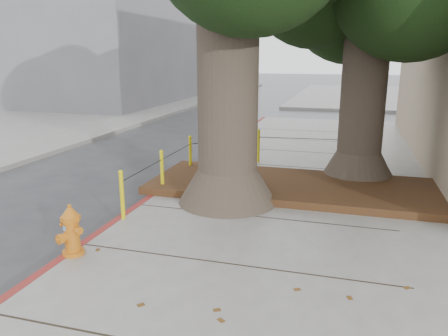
{
  "coord_description": "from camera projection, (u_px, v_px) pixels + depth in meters",
  "views": [
    {
      "loc": [
        2.03,
        -5.62,
        3.12
      ],
      "look_at": [
        -0.13,
        1.83,
        1.1
      ],
      "focal_mm": 35.0,
      "sensor_mm": 36.0,
      "label": 1
    }
  ],
  "objects": [
    {
      "name": "sidewalk_far",
      "position": [
        406.0,
        96.0,
        32.82
      ],
      "size": [
        16.0,
        20.0,
        0.15
      ],
      "primitive_type": "cube",
      "color": "slate",
      "rests_on": "ground"
    },
    {
      "name": "fire_hydrant",
      "position": [
        71.0,
        230.0,
        6.6
      ],
      "size": [
        0.44,
        0.44,
        0.8
      ],
      "rotation": [
        0.0,
        0.0,
        -0.41
      ],
      "color": "orange",
      "rests_on": "sidewalk_main"
    },
    {
      "name": "ground",
      "position": [
        198.0,
        269.0,
        6.56
      ],
      "size": [
        140.0,
        140.0,
        0.0
      ],
      "primitive_type": "plane",
      "color": "#28282B",
      "rests_on": "ground"
    },
    {
      "name": "building_far_white",
      "position": [
        188.0,
        16.0,
        51.08
      ],
      "size": [
        12.0,
        18.0,
        15.0
      ],
      "primitive_type": "cube",
      "color": "silver",
      "rests_on": "ground"
    },
    {
      "name": "planter_bed",
      "position": [
        293.0,
        186.0,
        9.88
      ],
      "size": [
        6.4,
        2.6,
        0.16
      ],
      "primitive_type": "cube",
      "color": "black",
      "rests_on": "sidewalk_main"
    },
    {
      "name": "car_dark",
      "position": [
        126.0,
        96.0,
        27.84
      ],
      "size": [
        1.79,
        4.14,
        1.19
      ],
      "primitive_type": "imported",
      "rotation": [
        0.0,
        0.0,
        -0.03
      ],
      "color": "black",
      "rests_on": "ground"
    },
    {
      "name": "bollard_ring",
      "position": [
        224.0,
        158.0,
        10.69
      ],
      "size": [
        3.79,
        5.39,
        0.95
      ],
      "color": "#CEBD0B",
      "rests_on": "sidewalk_main"
    },
    {
      "name": "curb_red",
      "position": [
        149.0,
        200.0,
        9.4
      ],
      "size": [
        0.14,
        26.0,
        0.16
      ],
      "primitive_type": "cube",
      "color": "maroon",
      "rests_on": "ground"
    },
    {
      "name": "building_far_grey",
      "position": [
        96.0,
        11.0,
        29.53
      ],
      "size": [
        12.0,
        16.0,
        12.0
      ],
      "primitive_type": "cube",
      "color": "slate",
      "rests_on": "ground"
    }
  ]
}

